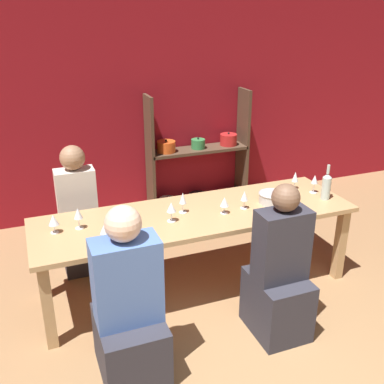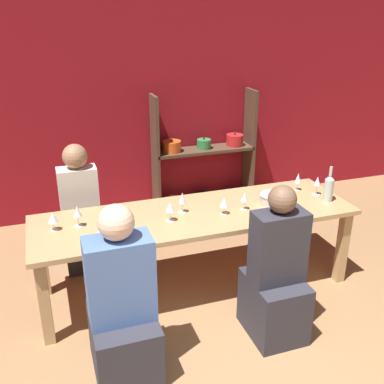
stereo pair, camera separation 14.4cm
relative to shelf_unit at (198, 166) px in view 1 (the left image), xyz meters
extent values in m
cube|color=maroon|center=(-0.77, 0.20, 0.83)|extent=(8.80, 0.06, 2.70)
cube|color=#4C3828|center=(-0.61, 0.00, 0.19)|extent=(0.04, 0.30, 1.42)
cube|color=#4C3828|center=(0.60, 0.00, 0.19)|extent=(0.04, 0.30, 1.42)
cube|color=#4C3828|center=(0.00, 0.00, -0.50)|extent=(1.21, 0.30, 0.04)
cylinder|color=silver|center=(-0.40, 0.00, -0.42)|extent=(0.19, 0.19, 0.12)
sphere|color=black|center=(-0.40, 0.00, -0.35)|extent=(0.02, 0.02, 0.02)
cylinder|color=black|center=(0.00, 0.00, -0.42)|extent=(0.22, 0.22, 0.12)
sphere|color=black|center=(0.00, 0.00, -0.35)|extent=(0.02, 0.02, 0.02)
cylinder|color=red|center=(0.40, 0.00, -0.43)|extent=(0.24, 0.24, 0.09)
sphere|color=black|center=(0.40, 0.00, -0.37)|extent=(0.02, 0.02, 0.02)
cube|color=#4C3828|center=(0.00, 0.00, 0.21)|extent=(1.21, 0.30, 0.04)
cylinder|color=#E0561E|center=(-0.40, 0.00, 0.29)|extent=(0.22, 0.22, 0.13)
sphere|color=black|center=(-0.40, 0.00, 0.37)|extent=(0.02, 0.02, 0.02)
cylinder|color=#338447|center=(0.00, 0.00, 0.29)|extent=(0.17, 0.17, 0.11)
sphere|color=black|center=(0.00, 0.00, 0.35)|extent=(0.02, 0.02, 0.02)
cylinder|color=red|center=(0.40, 0.00, 0.30)|extent=(0.21, 0.21, 0.14)
sphere|color=black|center=(0.40, 0.00, 0.38)|extent=(0.02, 0.02, 0.02)
cube|color=tan|center=(-0.69, -1.66, 0.19)|extent=(2.69, 0.81, 0.04)
cube|color=tan|center=(-1.96, -1.99, -0.17)|extent=(0.08, 0.08, 0.68)
cube|color=tan|center=(0.58, -1.99, -0.17)|extent=(0.08, 0.08, 0.68)
cube|color=tan|center=(-1.96, -1.34, -0.17)|extent=(0.08, 0.08, 0.68)
cube|color=tan|center=(0.58, -1.34, -0.17)|extent=(0.08, 0.08, 0.68)
cylinder|color=#B7BABC|center=(0.01, -1.70, 0.25)|extent=(0.23, 0.23, 0.09)
torus|color=#B7BABC|center=(0.01, -1.70, 0.30)|extent=(0.24, 0.24, 0.01)
cylinder|color=#B2C6C1|center=(0.50, -1.80, 0.31)|extent=(0.08, 0.08, 0.20)
cone|color=#B2C6C1|center=(0.50, -1.80, 0.43)|extent=(0.08, 0.08, 0.04)
cylinder|color=#B2C6C1|center=(0.50, -1.80, 0.49)|extent=(0.03, 0.03, 0.08)
cylinder|color=white|center=(-0.93, -1.74, 0.21)|extent=(0.07, 0.07, 0.00)
cylinder|color=white|center=(-0.93, -1.74, 0.25)|extent=(0.01, 0.01, 0.08)
cone|color=white|center=(-0.93, -1.74, 0.33)|extent=(0.08, 0.08, 0.08)
cylinder|color=maroon|center=(-0.93, -1.74, 0.31)|extent=(0.04, 0.04, 0.03)
cylinder|color=white|center=(0.38, -1.49, 0.21)|extent=(0.06, 0.06, 0.00)
cylinder|color=white|center=(0.38, -1.49, 0.25)|extent=(0.01, 0.01, 0.07)
cone|color=white|center=(0.38, -1.49, 0.33)|extent=(0.06, 0.06, 0.09)
cylinder|color=white|center=(-0.79, -1.61, 0.21)|extent=(0.07, 0.07, 0.00)
cylinder|color=white|center=(-0.79, -1.61, 0.25)|extent=(0.01, 0.01, 0.08)
cone|color=white|center=(-0.79, -1.61, 0.34)|extent=(0.06, 0.06, 0.09)
cylinder|color=beige|center=(-0.79, -1.61, 0.32)|extent=(0.03, 0.03, 0.04)
cylinder|color=white|center=(-1.83, -1.60, 0.21)|extent=(0.06, 0.06, 0.00)
cylinder|color=white|center=(-1.83, -1.60, 0.25)|extent=(0.01, 0.01, 0.06)
cone|color=white|center=(-1.83, -1.60, 0.32)|extent=(0.08, 0.08, 0.08)
cylinder|color=maroon|center=(-1.83, -1.60, 0.30)|extent=(0.04, 0.04, 0.03)
cylinder|color=white|center=(-1.50, -1.89, 0.21)|extent=(0.07, 0.07, 0.00)
cylinder|color=white|center=(-1.50, -1.89, 0.25)|extent=(0.01, 0.01, 0.07)
cone|color=white|center=(-1.50, -1.89, 0.32)|extent=(0.07, 0.07, 0.08)
cylinder|color=beige|center=(-1.50, -1.89, 0.30)|extent=(0.04, 0.04, 0.03)
cylinder|color=white|center=(0.49, -1.64, 0.21)|extent=(0.07, 0.07, 0.00)
cylinder|color=white|center=(0.49, -1.64, 0.26)|extent=(0.01, 0.01, 0.09)
cone|color=white|center=(0.49, -1.64, 0.34)|extent=(0.06, 0.06, 0.08)
cylinder|color=maroon|center=(0.49, -1.64, 0.32)|extent=(0.03, 0.03, 0.03)
cylinder|color=white|center=(-1.64, -1.60, 0.21)|extent=(0.07, 0.07, 0.00)
cylinder|color=white|center=(-1.64, -1.60, 0.25)|extent=(0.01, 0.01, 0.08)
cone|color=white|center=(-1.64, -1.60, 0.34)|extent=(0.07, 0.07, 0.09)
cylinder|color=maroon|center=(-1.64, -1.60, 0.32)|extent=(0.04, 0.04, 0.03)
cylinder|color=white|center=(-0.28, -1.73, 0.21)|extent=(0.06, 0.06, 0.00)
cylinder|color=white|center=(-0.28, -1.73, 0.25)|extent=(0.01, 0.01, 0.07)
cone|color=white|center=(-0.28, -1.73, 0.33)|extent=(0.06, 0.06, 0.08)
cylinder|color=beige|center=(-0.28, -1.73, 0.31)|extent=(0.03, 0.03, 0.03)
cylinder|color=white|center=(-0.48, -1.75, 0.21)|extent=(0.06, 0.06, 0.00)
cylinder|color=white|center=(-0.48, -1.75, 0.24)|extent=(0.01, 0.01, 0.06)
cone|color=white|center=(-0.48, -1.75, 0.31)|extent=(0.07, 0.07, 0.08)
cylinder|color=beige|center=(-0.48, -1.75, 0.30)|extent=(0.04, 0.04, 0.03)
cube|color=#2D2D38|center=(-1.47, -2.43, -0.30)|extent=(0.43, 0.53, 0.43)
cube|color=#4C70B7|center=(-1.47, -2.43, 0.20)|extent=(0.43, 0.23, 0.58)
sphere|color=beige|center=(-1.47, -2.43, 0.61)|extent=(0.23, 0.23, 0.23)
cube|color=#2D2D38|center=(-1.57, -0.94, -0.31)|extent=(0.35, 0.44, 0.41)
cube|color=silver|center=(-1.57, -0.94, 0.18)|extent=(0.35, 0.19, 0.57)
sphere|color=#9E7556|center=(-1.57, -0.94, 0.58)|extent=(0.22, 0.22, 0.22)
cube|color=#2D2D38|center=(-0.33, -2.42, -0.28)|extent=(0.38, 0.48, 0.47)
cube|color=#2D2D38|center=(-0.33, -2.42, 0.22)|extent=(0.38, 0.21, 0.54)
sphere|color=brown|center=(-0.33, -2.42, 0.59)|extent=(0.20, 0.20, 0.20)
camera|label=1|loc=(-1.95, -4.82, 1.79)|focal=42.00mm
camera|label=2|loc=(-1.82, -4.87, 1.79)|focal=42.00mm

